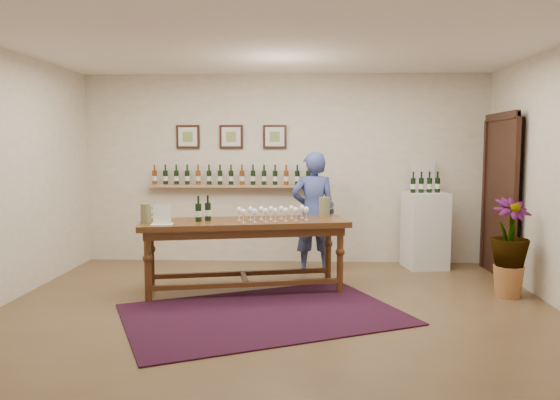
{
  "coord_description": "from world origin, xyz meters",
  "views": [
    {
      "loc": [
        0.28,
        -5.65,
        1.73
      ],
      "look_at": [
        0.0,
        0.8,
        1.1
      ],
      "focal_mm": 35.0,
      "sensor_mm": 36.0,
      "label": 1
    }
  ],
  "objects_px": {
    "display_pedestal": "(425,230)",
    "potted_plant": "(509,247)",
    "person": "(313,213)",
    "tasting_table": "(244,231)"
  },
  "relations": [
    {
      "from": "tasting_table",
      "to": "display_pedestal",
      "type": "relative_size",
      "value": 2.34
    },
    {
      "from": "potted_plant",
      "to": "person",
      "type": "bearing_deg",
      "value": 152.91
    },
    {
      "from": "display_pedestal",
      "to": "potted_plant",
      "type": "height_order",
      "value": "display_pedestal"
    },
    {
      "from": "tasting_table",
      "to": "potted_plant",
      "type": "distance_m",
      "value": 3.08
    },
    {
      "from": "potted_plant",
      "to": "person",
      "type": "height_order",
      "value": "person"
    },
    {
      "from": "tasting_table",
      "to": "display_pedestal",
      "type": "distance_m",
      "value": 2.82
    },
    {
      "from": "tasting_table",
      "to": "display_pedestal",
      "type": "height_order",
      "value": "display_pedestal"
    },
    {
      "from": "tasting_table",
      "to": "display_pedestal",
      "type": "xyz_separation_m",
      "value": [
        2.44,
        1.4,
        -0.19
      ]
    },
    {
      "from": "display_pedestal",
      "to": "potted_plant",
      "type": "distance_m",
      "value": 1.64
    },
    {
      "from": "display_pedestal",
      "to": "potted_plant",
      "type": "bearing_deg",
      "value": -67.32
    }
  ]
}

